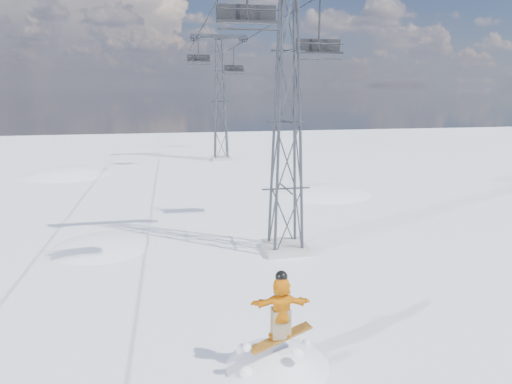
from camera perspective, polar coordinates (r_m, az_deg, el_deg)
ground at (r=12.73m, az=9.27°, el=-20.03°), size 120.00×120.00×0.00m
snow_terrain at (r=35.33m, az=-11.23°, el=-15.00°), size 39.00×37.00×22.00m
lift_tower_near at (r=18.61m, az=3.90°, el=8.62°), size 5.20×1.80×11.43m
lift_tower_far at (r=43.24m, az=-4.49°, el=11.17°), size 5.20×1.80×11.43m
haul_cables at (r=30.09m, az=-1.73°, el=20.63°), size 4.46×51.00×0.06m
lift_chair_near at (r=14.83m, az=-1.14°, el=21.20°), size 1.86×0.53×2.30m
lift_chair_mid at (r=22.16m, az=7.77°, el=17.44°), size 2.24×0.64×2.77m
lift_chair_far at (r=38.17m, az=-7.18°, el=16.20°), size 1.84×0.53×2.28m
lift_chair_extra at (r=50.20m, az=-2.82°, el=15.12°), size 2.19×0.63×2.72m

